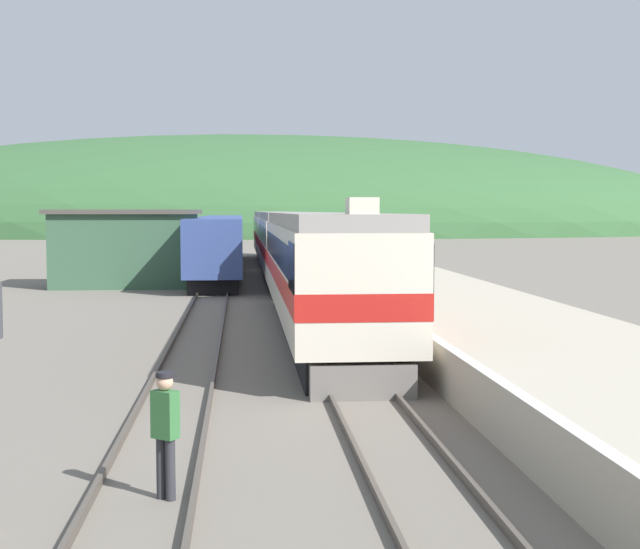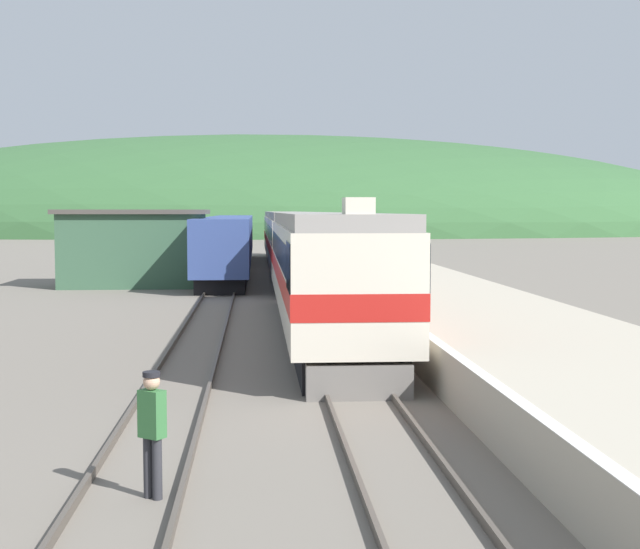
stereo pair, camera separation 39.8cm
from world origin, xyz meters
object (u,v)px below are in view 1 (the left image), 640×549
(carriage_third, at_px, (274,234))
(track_worker, at_px, (165,426))
(siding_train, at_px, (221,243))
(carriage_second, at_px, (288,244))
(express_train_lead_car, at_px, (322,269))

(carriage_third, xyz_separation_m, track_worker, (-3.68, -59.21, -1.13))
(siding_train, bearing_deg, track_worker, -89.62)
(carriage_second, bearing_deg, express_train_lead_car, -90.00)
(carriage_third, height_order, track_worker, carriage_third)
(express_train_lead_car, distance_m, siding_train, 32.45)
(track_worker, bearing_deg, carriage_third, 86.44)
(carriage_third, bearing_deg, track_worker, -93.56)
(siding_train, distance_m, track_worker, 48.39)
(express_train_lead_car, height_order, carriage_third, express_train_lead_car)
(track_worker, bearing_deg, carriage_second, 84.43)
(carriage_third, bearing_deg, carriage_second, -90.00)
(carriage_second, height_order, siding_train, carriage_second)
(carriage_second, relative_size, siding_train, 0.55)
(carriage_second, bearing_deg, carriage_third, 90.00)
(carriage_third, bearing_deg, express_train_lead_car, -90.00)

